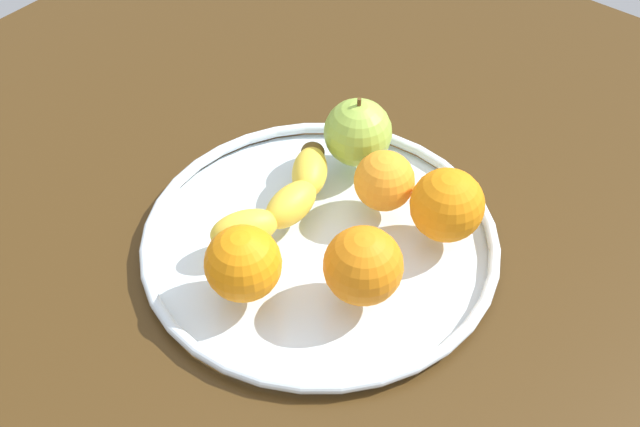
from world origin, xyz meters
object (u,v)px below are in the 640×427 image
(banana, at_px, (283,199))
(apple, at_px, (358,132))
(orange_front_left, at_px, (384,181))
(orange_front_right, at_px, (447,205))
(fruit_bowl, at_px, (320,240))
(orange_center, at_px, (363,266))
(orange_back_left, at_px, (243,264))

(banana, xyz_separation_m, apple, (0.11, -0.01, 0.02))
(banana, bearing_deg, apple, -5.56)
(orange_front_left, height_order, orange_front_right, orange_front_right)
(fruit_bowl, bearing_deg, orange_center, -112.76)
(banana, height_order, orange_back_left, orange_back_left)
(apple, height_order, orange_front_left, apple)
(apple, distance_m, orange_front_right, 0.14)
(orange_back_left, bearing_deg, orange_front_left, -10.43)
(orange_center, bearing_deg, orange_back_left, 127.32)
(fruit_bowl, relative_size, orange_front_right, 4.91)
(apple, distance_m, orange_center, 0.19)
(orange_center, bearing_deg, orange_front_right, -8.10)
(orange_back_left, xyz_separation_m, orange_front_right, (0.18, -0.10, 0.00))
(apple, bearing_deg, orange_front_left, -121.21)
(orange_front_right, bearing_deg, orange_center, 171.90)
(banana, xyz_separation_m, orange_front_left, (0.08, -0.07, 0.01))
(orange_front_left, bearing_deg, orange_front_right, -85.52)
(fruit_bowl, distance_m, orange_center, 0.10)
(orange_back_left, distance_m, orange_front_right, 0.21)
(fruit_bowl, bearing_deg, orange_front_left, -16.16)
(fruit_bowl, distance_m, orange_front_left, 0.09)
(banana, distance_m, orange_back_left, 0.11)
(orange_center, xyz_separation_m, orange_front_left, (0.11, 0.06, -0.01))
(orange_back_left, bearing_deg, banana, 21.24)
(orange_center, bearing_deg, apple, 38.78)
(banana, distance_m, orange_center, 0.13)
(banana, relative_size, orange_front_right, 2.50)
(fruit_bowl, distance_m, orange_front_right, 0.13)
(orange_center, bearing_deg, banana, 75.18)
(fruit_bowl, height_order, apple, apple)
(banana, height_order, orange_front_left, orange_front_left)
(fruit_bowl, distance_m, orange_back_left, 0.11)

